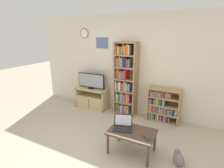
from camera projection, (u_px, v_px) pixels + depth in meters
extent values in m
plane|color=#BCAD93|center=(85.00, 155.00, 3.15)|extent=(18.00, 18.00, 0.00)
cube|color=beige|center=(130.00, 65.00, 4.61)|extent=(5.74, 0.06, 2.60)
torus|color=olive|center=(84.00, 33.00, 4.96)|extent=(0.29, 0.03, 0.29)
cylinder|color=white|center=(84.00, 33.00, 4.96)|extent=(0.23, 0.02, 0.23)
cube|color=silver|center=(102.00, 43.00, 4.78)|extent=(0.41, 0.01, 0.32)
cube|color=slate|center=(102.00, 43.00, 4.78)|extent=(0.37, 0.02, 0.29)
cube|color=tan|center=(80.00, 95.00, 5.33)|extent=(0.04, 0.41, 0.57)
cube|color=tan|center=(106.00, 100.00, 4.94)|extent=(0.04, 0.41, 0.57)
cube|color=tan|center=(92.00, 89.00, 5.06)|extent=(0.94, 0.41, 0.04)
cube|color=tan|center=(93.00, 106.00, 5.21)|extent=(0.94, 0.41, 0.04)
cube|color=tan|center=(92.00, 96.00, 5.12)|extent=(0.86, 0.37, 0.04)
cube|color=tan|center=(83.00, 102.00, 5.09)|extent=(0.41, 0.02, 0.31)
cube|color=tan|center=(95.00, 104.00, 4.90)|extent=(0.41, 0.02, 0.31)
cylinder|color=black|center=(91.00, 88.00, 5.05)|extent=(0.18, 0.18, 0.04)
cube|color=black|center=(91.00, 80.00, 4.99)|extent=(0.84, 0.05, 0.41)
cube|color=#9399A3|center=(91.00, 81.00, 4.97)|extent=(0.80, 0.01, 0.37)
cube|color=#9E754C|center=(116.00, 78.00, 4.66)|extent=(0.04, 0.32, 1.91)
cube|color=#9E754C|center=(135.00, 81.00, 4.42)|extent=(0.04, 0.32, 1.91)
cube|color=#9E754C|center=(128.00, 78.00, 4.67)|extent=(0.58, 0.02, 1.91)
cube|color=#9E754C|center=(125.00, 112.00, 4.80)|extent=(0.51, 0.28, 0.04)
cube|color=#9E754C|center=(125.00, 102.00, 4.72)|extent=(0.51, 0.28, 0.04)
cube|color=#9E754C|center=(125.00, 91.00, 4.63)|extent=(0.51, 0.28, 0.04)
cube|color=#9E754C|center=(126.00, 79.00, 4.54)|extent=(0.51, 0.28, 0.04)
cube|color=#9E754C|center=(126.00, 68.00, 4.45)|extent=(0.51, 0.28, 0.04)
cube|color=#9E754C|center=(126.00, 55.00, 4.37)|extent=(0.51, 0.28, 0.04)
cube|color=#9E754C|center=(126.00, 42.00, 4.28)|extent=(0.51, 0.28, 0.04)
cube|color=#93704C|center=(117.00, 106.00, 4.88)|extent=(0.03, 0.21, 0.24)
cube|color=#5B9389|center=(118.00, 106.00, 4.87)|extent=(0.02, 0.20, 0.24)
cube|color=#388947|center=(119.00, 106.00, 4.86)|extent=(0.03, 0.20, 0.25)
cube|color=#9E4293|center=(121.00, 107.00, 4.84)|extent=(0.04, 0.24, 0.21)
cube|color=#388947|center=(122.00, 107.00, 4.82)|extent=(0.02, 0.23, 0.24)
cube|color=white|center=(122.00, 108.00, 4.82)|extent=(0.02, 0.24, 0.20)
cube|color=#759EB7|center=(123.00, 107.00, 4.79)|extent=(0.03, 0.24, 0.25)
cube|color=red|center=(125.00, 107.00, 4.78)|extent=(0.03, 0.23, 0.26)
cube|color=#B75B70|center=(126.00, 108.00, 4.77)|extent=(0.03, 0.22, 0.20)
cube|color=#5B9389|center=(127.00, 108.00, 4.75)|extent=(0.02, 0.24, 0.24)
cube|color=orange|center=(127.00, 108.00, 4.75)|extent=(0.02, 0.24, 0.23)
cube|color=gold|center=(128.00, 108.00, 4.74)|extent=(0.02, 0.22, 0.23)
cube|color=#759EB7|center=(129.00, 108.00, 4.72)|extent=(0.03, 0.25, 0.24)
cube|color=#759EB7|center=(118.00, 95.00, 4.80)|extent=(0.04, 0.20, 0.25)
cube|color=white|center=(119.00, 97.00, 4.78)|extent=(0.02, 0.25, 0.20)
cube|color=#388947|center=(120.00, 96.00, 4.77)|extent=(0.04, 0.20, 0.20)
cube|color=#2856A8|center=(121.00, 96.00, 4.74)|extent=(0.03, 0.23, 0.26)
cube|color=#759EB7|center=(122.00, 96.00, 4.72)|extent=(0.03, 0.23, 0.25)
cube|color=#B75B70|center=(124.00, 97.00, 4.71)|extent=(0.03, 0.23, 0.24)
cube|color=#B75B70|center=(125.00, 97.00, 4.70)|extent=(0.04, 0.23, 0.22)
cube|color=#388947|center=(126.00, 98.00, 4.69)|extent=(0.02, 0.23, 0.20)
cube|color=#9E4293|center=(127.00, 97.00, 4.66)|extent=(0.03, 0.25, 0.26)
cube|color=orange|center=(128.00, 97.00, 4.65)|extent=(0.04, 0.24, 0.24)
cube|color=#B75B70|center=(130.00, 98.00, 4.63)|extent=(0.04, 0.24, 0.24)
cube|color=white|center=(117.00, 85.00, 4.70)|extent=(0.02, 0.25, 0.24)
cube|color=#93704C|center=(119.00, 85.00, 4.70)|extent=(0.04, 0.21, 0.20)
cube|color=#5B9389|center=(120.00, 85.00, 4.67)|extent=(0.02, 0.24, 0.21)
cube|color=white|center=(121.00, 85.00, 4.65)|extent=(0.04, 0.25, 0.24)
cube|color=red|center=(122.00, 86.00, 4.65)|extent=(0.02, 0.21, 0.21)
cube|color=#93704C|center=(124.00, 86.00, 4.64)|extent=(0.04, 0.20, 0.20)
cube|color=#9E4293|center=(125.00, 85.00, 4.61)|extent=(0.03, 0.22, 0.26)
cube|color=#759EB7|center=(126.00, 86.00, 4.59)|extent=(0.02, 0.25, 0.25)
cube|color=gold|center=(127.00, 86.00, 4.59)|extent=(0.03, 0.23, 0.23)
cube|color=#759EB7|center=(128.00, 86.00, 4.58)|extent=(0.03, 0.23, 0.23)
cube|color=#93704C|center=(129.00, 87.00, 4.56)|extent=(0.02, 0.25, 0.20)
cube|color=#759EB7|center=(130.00, 87.00, 4.55)|extent=(0.04, 0.24, 0.22)
cube|color=#388947|center=(118.00, 73.00, 4.62)|extent=(0.02, 0.20, 0.24)
cube|color=red|center=(118.00, 73.00, 4.61)|extent=(0.02, 0.22, 0.23)
cube|color=#93704C|center=(120.00, 73.00, 4.59)|extent=(0.04, 0.23, 0.26)
cube|color=orange|center=(121.00, 74.00, 4.58)|extent=(0.04, 0.20, 0.20)
cube|color=#2856A8|center=(123.00, 74.00, 4.56)|extent=(0.03, 0.20, 0.22)
cube|color=#9E4293|center=(124.00, 74.00, 4.55)|extent=(0.04, 0.21, 0.21)
cube|color=#759EB7|center=(125.00, 75.00, 4.53)|extent=(0.02, 0.21, 0.20)
cube|color=red|center=(126.00, 74.00, 4.50)|extent=(0.04, 0.26, 0.25)
cube|color=red|center=(118.00, 61.00, 4.52)|extent=(0.04, 0.24, 0.25)
cube|color=#5B9389|center=(119.00, 62.00, 4.51)|extent=(0.04, 0.25, 0.21)
cube|color=gold|center=(121.00, 61.00, 4.50)|extent=(0.02, 0.21, 0.25)
cube|color=#93704C|center=(121.00, 61.00, 4.48)|extent=(0.03, 0.24, 0.26)
cube|color=#5B9389|center=(122.00, 62.00, 4.47)|extent=(0.03, 0.24, 0.23)
cube|color=#B75B70|center=(124.00, 62.00, 4.45)|extent=(0.03, 0.24, 0.25)
cube|color=red|center=(125.00, 63.00, 4.46)|extent=(0.02, 0.20, 0.21)
cube|color=#232328|center=(126.00, 62.00, 4.43)|extent=(0.04, 0.22, 0.27)
cube|color=#232328|center=(127.00, 62.00, 4.42)|extent=(0.04, 0.22, 0.24)
cube|color=#9E4293|center=(129.00, 63.00, 4.40)|extent=(0.03, 0.24, 0.21)
cube|color=#759EB7|center=(130.00, 63.00, 4.39)|extent=(0.03, 0.20, 0.21)
cube|color=orange|center=(118.00, 50.00, 4.44)|extent=(0.02, 0.25, 0.21)
cube|color=red|center=(119.00, 49.00, 4.44)|extent=(0.02, 0.21, 0.26)
cube|color=gold|center=(120.00, 50.00, 4.42)|extent=(0.04, 0.24, 0.20)
cube|color=#388947|center=(121.00, 50.00, 4.40)|extent=(0.04, 0.24, 0.20)
cube|color=#B75B70|center=(123.00, 50.00, 4.39)|extent=(0.04, 0.23, 0.20)
cube|color=#93704C|center=(125.00, 49.00, 4.36)|extent=(0.03, 0.21, 0.26)
cube|color=orange|center=(126.00, 50.00, 4.35)|extent=(0.04, 0.21, 0.22)
cube|color=red|center=(128.00, 50.00, 4.32)|extent=(0.04, 0.24, 0.23)
cube|color=orange|center=(129.00, 49.00, 4.30)|extent=(0.02, 0.26, 0.26)
cube|color=white|center=(130.00, 50.00, 4.30)|extent=(0.03, 0.22, 0.24)
cube|color=#93704C|center=(131.00, 50.00, 4.29)|extent=(0.02, 0.22, 0.23)
cube|color=#232328|center=(132.00, 50.00, 4.28)|extent=(0.04, 0.20, 0.24)
cube|color=tan|center=(149.00, 103.00, 4.41)|extent=(0.04, 0.31, 0.85)
cube|color=tan|center=(179.00, 108.00, 4.09)|extent=(0.04, 0.31, 0.85)
cube|color=tan|center=(165.00, 103.00, 4.38)|extent=(0.76, 0.02, 0.85)
cube|color=tan|center=(162.00, 120.00, 4.37)|extent=(0.69, 0.27, 0.04)
cube|color=tan|center=(163.00, 113.00, 4.31)|extent=(0.69, 0.27, 0.04)
cube|color=tan|center=(163.00, 105.00, 4.25)|extent=(0.69, 0.27, 0.04)
cube|color=tan|center=(164.00, 98.00, 4.20)|extent=(0.69, 0.27, 0.04)
cube|color=tan|center=(165.00, 90.00, 4.14)|extent=(0.69, 0.27, 0.04)
cube|color=#93704C|center=(149.00, 114.00, 4.50)|extent=(0.02, 0.22, 0.13)
cube|color=#759EB7|center=(150.00, 114.00, 4.48)|extent=(0.02, 0.25, 0.14)
cube|color=#B75B70|center=(151.00, 114.00, 4.48)|extent=(0.02, 0.20, 0.15)
cube|color=#759EB7|center=(153.00, 115.00, 4.46)|extent=(0.03, 0.22, 0.13)
cube|color=#388947|center=(154.00, 115.00, 4.44)|extent=(0.04, 0.22, 0.15)
cube|color=#232328|center=(155.00, 115.00, 4.44)|extent=(0.03, 0.20, 0.14)
cube|color=#5B9389|center=(156.00, 116.00, 4.42)|extent=(0.02, 0.23, 0.13)
cube|color=#9E4293|center=(157.00, 115.00, 4.41)|extent=(0.02, 0.21, 0.16)
cube|color=white|center=(158.00, 116.00, 4.39)|extent=(0.03, 0.23, 0.14)
cube|color=red|center=(160.00, 117.00, 4.39)|extent=(0.04, 0.19, 0.12)
cube|color=#B75B70|center=(161.00, 117.00, 4.37)|extent=(0.03, 0.22, 0.12)
cube|color=#232328|center=(163.00, 117.00, 4.34)|extent=(0.04, 0.24, 0.13)
cube|color=#5B9389|center=(165.00, 117.00, 4.32)|extent=(0.04, 0.25, 0.14)
cube|color=red|center=(166.00, 117.00, 4.30)|extent=(0.03, 0.24, 0.16)
cube|color=#232328|center=(168.00, 118.00, 4.29)|extent=(0.04, 0.24, 0.14)
cube|color=#759EB7|center=(169.00, 119.00, 4.29)|extent=(0.03, 0.22, 0.12)
cube|color=gold|center=(150.00, 107.00, 4.44)|extent=(0.02, 0.22, 0.13)
cube|color=white|center=(151.00, 107.00, 4.43)|extent=(0.04, 0.20, 0.15)
cube|color=red|center=(153.00, 108.00, 4.41)|extent=(0.03, 0.22, 0.13)
cube|color=red|center=(154.00, 108.00, 4.39)|extent=(0.03, 0.25, 0.14)
cube|color=#B75B70|center=(155.00, 108.00, 4.38)|extent=(0.03, 0.24, 0.14)
cube|color=#93704C|center=(157.00, 108.00, 4.37)|extent=(0.03, 0.19, 0.12)
cube|color=#93704C|center=(158.00, 109.00, 4.35)|extent=(0.03, 0.23, 0.14)
cube|color=#2856A8|center=(159.00, 109.00, 4.34)|extent=(0.03, 0.22, 0.13)
cube|color=white|center=(160.00, 109.00, 4.33)|extent=(0.02, 0.22, 0.16)
cube|color=#B75B70|center=(161.00, 110.00, 4.32)|extent=(0.03, 0.24, 0.12)
cube|color=#5B9389|center=(163.00, 109.00, 4.29)|extent=(0.04, 0.24, 0.15)
cube|color=#5B9389|center=(164.00, 110.00, 4.29)|extent=(0.03, 0.20, 0.12)
cube|color=#B75B70|center=(166.00, 110.00, 4.26)|extent=(0.03, 0.24, 0.15)
cube|color=#2856A8|center=(167.00, 110.00, 4.26)|extent=(0.02, 0.21, 0.15)
cube|color=#93704C|center=(168.00, 111.00, 4.24)|extent=(0.04, 0.22, 0.13)
cube|color=#759EB7|center=(170.00, 111.00, 4.22)|extent=(0.02, 0.25, 0.12)
cube|color=#232328|center=(171.00, 111.00, 4.22)|extent=(0.02, 0.20, 0.15)
cube|color=#5B9389|center=(172.00, 111.00, 4.20)|extent=(0.03, 0.25, 0.14)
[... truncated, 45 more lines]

